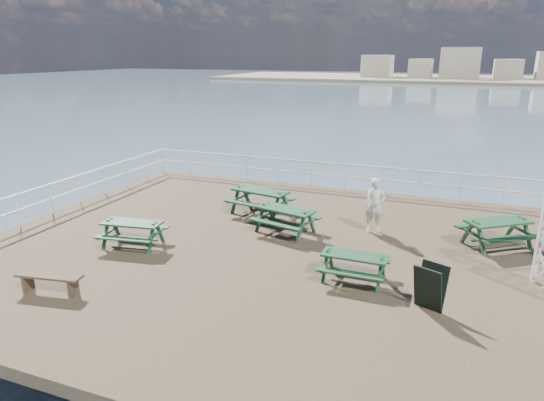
{
  "coord_description": "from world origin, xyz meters",
  "views": [
    {
      "loc": [
        4.21,
        -12.21,
        5.43
      ],
      "look_at": [
        -0.96,
        0.96,
        1.1
      ],
      "focal_mm": 32.0,
      "sensor_mm": 36.0,
      "label": 1
    }
  ],
  "objects_px": {
    "picnic_table_a": "(260,196)",
    "picnic_table_d": "(132,229)",
    "flat_bench_far": "(50,279)",
    "picnic_table_b": "(285,215)",
    "picnic_table_c": "(498,228)",
    "person": "(375,205)",
    "picnic_table_e": "(354,262)"
  },
  "relations": [
    {
      "from": "flat_bench_far",
      "to": "person",
      "type": "relative_size",
      "value": 0.95
    },
    {
      "from": "picnic_table_b",
      "to": "picnic_table_c",
      "type": "distance_m",
      "value": 6.23
    },
    {
      "from": "flat_bench_far",
      "to": "picnic_table_a",
      "type": "bearing_deg",
      "value": 62.57
    },
    {
      "from": "picnic_table_e",
      "to": "flat_bench_far",
      "type": "bearing_deg",
      "value": -153.16
    },
    {
      "from": "picnic_table_a",
      "to": "picnic_table_b",
      "type": "relative_size",
      "value": 1.07
    },
    {
      "from": "picnic_table_b",
      "to": "picnic_table_c",
      "type": "xyz_separation_m",
      "value": [
        6.13,
        1.13,
        0.01
      ]
    },
    {
      "from": "picnic_table_d",
      "to": "flat_bench_far",
      "type": "bearing_deg",
      "value": -99.04
    },
    {
      "from": "picnic_table_b",
      "to": "flat_bench_far",
      "type": "distance_m",
      "value": 6.93
    },
    {
      "from": "flat_bench_far",
      "to": "picnic_table_e",
      "type": "bearing_deg",
      "value": 16.89
    },
    {
      "from": "picnic_table_b",
      "to": "picnic_table_d",
      "type": "bearing_deg",
      "value": -131.0
    },
    {
      "from": "picnic_table_a",
      "to": "picnic_table_e",
      "type": "bearing_deg",
      "value": -33.06
    },
    {
      "from": "picnic_table_a",
      "to": "picnic_table_d",
      "type": "bearing_deg",
      "value": -108.66
    },
    {
      "from": "picnic_table_d",
      "to": "flat_bench_far",
      "type": "relative_size",
      "value": 1.16
    },
    {
      "from": "picnic_table_e",
      "to": "picnic_table_b",
      "type": "bearing_deg",
      "value": 137.28
    },
    {
      "from": "picnic_table_a",
      "to": "picnic_table_e",
      "type": "distance_m",
      "value": 5.79
    },
    {
      "from": "picnic_table_a",
      "to": "flat_bench_far",
      "type": "relative_size",
      "value": 1.38
    },
    {
      "from": "picnic_table_a",
      "to": "person",
      "type": "height_order",
      "value": "person"
    },
    {
      "from": "picnic_table_d",
      "to": "flat_bench_far",
      "type": "distance_m",
      "value": 3.13
    },
    {
      "from": "person",
      "to": "picnic_table_a",
      "type": "bearing_deg",
      "value": 155.25
    },
    {
      "from": "picnic_table_a",
      "to": "picnic_table_d",
      "type": "relative_size",
      "value": 1.19
    },
    {
      "from": "picnic_table_a",
      "to": "picnic_table_c",
      "type": "xyz_separation_m",
      "value": [
        7.59,
        -0.31,
        -0.04
      ]
    },
    {
      "from": "picnic_table_c",
      "to": "picnic_table_d",
      "type": "height_order",
      "value": "picnic_table_c"
    },
    {
      "from": "picnic_table_a",
      "to": "picnic_table_b",
      "type": "distance_m",
      "value": 2.05
    },
    {
      "from": "picnic_table_d",
      "to": "picnic_table_a",
      "type": "bearing_deg",
      "value": 52.16
    },
    {
      "from": "picnic_table_d",
      "to": "picnic_table_e",
      "type": "bearing_deg",
      "value": -7.5
    },
    {
      "from": "picnic_table_c",
      "to": "person",
      "type": "relative_size",
      "value": 1.38
    },
    {
      "from": "person",
      "to": "picnic_table_d",
      "type": "bearing_deg",
      "value": -168.96
    },
    {
      "from": "picnic_table_a",
      "to": "picnic_table_e",
      "type": "relative_size",
      "value": 1.4
    },
    {
      "from": "picnic_table_b",
      "to": "person",
      "type": "bearing_deg",
      "value": 36.08
    },
    {
      "from": "picnic_table_a",
      "to": "person",
      "type": "relative_size",
      "value": 1.31
    },
    {
      "from": "picnic_table_a",
      "to": "flat_bench_far",
      "type": "xyz_separation_m",
      "value": [
        -2.33,
        -7.24,
        -0.28
      ]
    },
    {
      "from": "picnic_table_a",
      "to": "picnic_table_d",
      "type": "distance_m",
      "value": 4.72
    }
  ]
}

